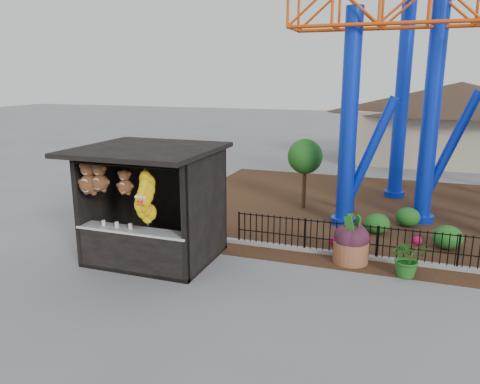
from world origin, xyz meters
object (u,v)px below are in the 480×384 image
(prize_booth, at_px, (148,207))
(potted_plant, at_px, (408,258))
(roller_coaster, at_px, (475,28))
(terracotta_planter, at_px, (351,252))

(prize_booth, bearing_deg, potted_plant, 10.96)
(roller_coaster, xyz_separation_m, terracotta_planter, (-2.99, -5.60, -6.14))
(roller_coaster, height_order, terracotta_planter, roller_coaster)
(roller_coaster, bearing_deg, potted_plant, -104.25)
(prize_booth, relative_size, roller_coaster, 0.32)
(prize_booth, height_order, potted_plant, prize_booth)
(terracotta_planter, bearing_deg, roller_coaster, 61.93)
(prize_booth, bearing_deg, terracotta_planter, 18.46)
(potted_plant, bearing_deg, prize_booth, 175.19)
(prize_booth, xyz_separation_m, terracotta_planter, (5.15, 1.72, -1.23))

